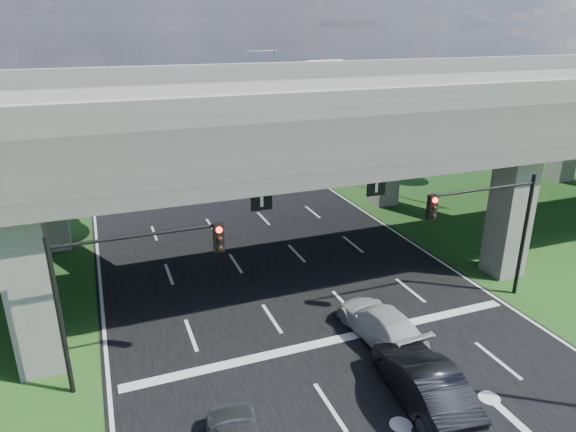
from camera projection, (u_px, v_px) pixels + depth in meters
ground at (376, 394)px, 18.12m from camera, size 160.00×160.00×0.00m
road at (279, 274)px, 26.86m from camera, size 18.00×120.00×0.03m
overpass at (265, 116)px, 25.84m from camera, size 80.00×15.00×10.00m
signal_right at (491, 219)px, 22.72m from camera, size 5.76×0.54×6.00m
signal_left at (124, 277)px, 17.48m from camera, size 5.76×0.54×6.00m
streetlight_far at (338, 111)px, 40.44m from camera, size 3.38×0.25×10.00m
streetlight_beyond at (271, 89)px, 54.43m from camera, size 3.38×0.25×10.00m
tree_left_near at (3, 142)px, 34.49m from camera, size 4.50×4.50×7.80m
tree_left_far at (35, 104)px, 48.71m from camera, size 4.80×4.80×8.32m
tree_right_near at (347, 118)px, 45.40m from camera, size 4.20×4.20×7.28m
tree_right_mid at (338, 107)px, 53.52m from camera, size 3.91×3.90×6.76m
tree_right_far at (276, 93)px, 58.95m from camera, size 4.50×4.50×7.80m
car_dark at (424, 383)px, 17.40m from camera, size 2.35×5.21×1.66m
car_white at (381, 323)px, 21.14m from camera, size 2.22×4.88×1.38m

